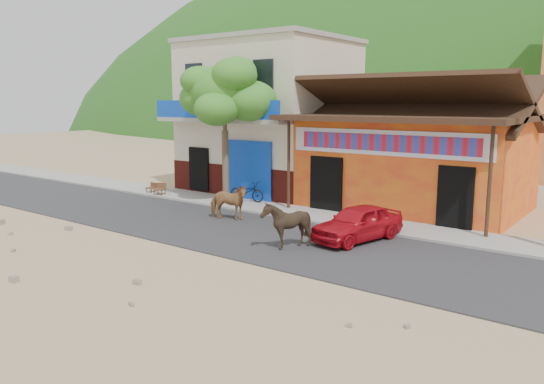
# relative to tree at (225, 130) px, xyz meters

# --- Properties ---
(ground) EXTENTS (120.00, 120.00, 0.00)m
(ground) POSITION_rel_tree_xyz_m (4.60, -5.80, -3.12)
(ground) COLOR #9E825B
(ground) RESTS_ON ground
(road) EXTENTS (60.00, 5.00, 0.04)m
(road) POSITION_rel_tree_xyz_m (4.60, -3.30, -3.10)
(road) COLOR #28282B
(road) RESTS_ON ground
(sidewalk) EXTENTS (60.00, 2.00, 0.12)m
(sidewalk) POSITION_rel_tree_xyz_m (4.60, 0.20, -3.06)
(sidewalk) COLOR gray
(sidewalk) RESTS_ON ground
(dance_club) EXTENTS (8.00, 6.00, 3.60)m
(dance_club) POSITION_rel_tree_xyz_m (6.60, 4.20, -1.32)
(dance_club) COLOR orange
(dance_club) RESTS_ON ground
(cafe_building) EXTENTS (7.00, 6.00, 7.00)m
(cafe_building) POSITION_rel_tree_xyz_m (-0.90, 4.20, 0.38)
(cafe_building) COLOR beige
(cafe_building) RESTS_ON ground
(tree) EXTENTS (3.00, 3.00, 6.00)m
(tree) POSITION_rel_tree_xyz_m (0.00, 0.00, 0.00)
(tree) COLOR #2D721E
(tree) RESTS_ON sidewalk
(cow_tan) EXTENTS (1.69, 1.16, 1.30)m
(cow_tan) POSITION_rel_tree_xyz_m (2.09, -2.20, -2.43)
(cow_tan) COLOR #9B6B3E
(cow_tan) RESTS_ON road
(cow_dark) EXTENTS (1.63, 1.55, 1.43)m
(cow_dark) POSITION_rel_tree_xyz_m (6.00, -4.04, -2.36)
(cow_dark) COLOR black
(cow_dark) RESTS_ON road
(red_car) EXTENTS (2.02, 3.48, 1.11)m
(red_car) POSITION_rel_tree_xyz_m (7.24, -1.96, -2.52)
(red_car) COLOR #B20C18
(red_car) RESTS_ON road
(scooter) EXTENTS (1.68, 0.80, 0.85)m
(scooter) POSITION_rel_tree_xyz_m (0.60, 0.65, -2.58)
(scooter) COLOR black
(scooter) RESTS_ON sidewalk
(cafe_chair_left) EXTENTS (0.41, 0.41, 0.83)m
(cafe_chair_left) POSITION_rel_tree_xyz_m (-4.40, -0.31, -2.59)
(cafe_chair_left) COLOR #512E1B
(cafe_chair_left) RESTS_ON sidewalk
(cafe_chair_right) EXTENTS (0.58, 0.58, 0.97)m
(cafe_chair_right) POSITION_rel_tree_xyz_m (-3.59, -0.50, -2.52)
(cafe_chair_right) COLOR #50311A
(cafe_chair_right) RESTS_ON sidewalk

